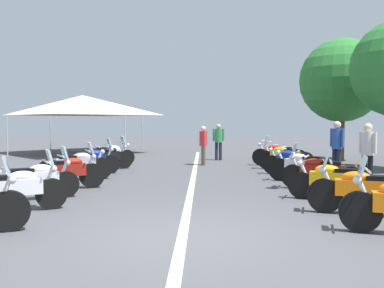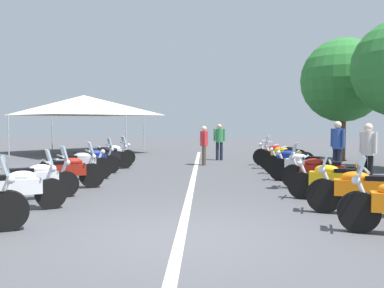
{
  "view_description": "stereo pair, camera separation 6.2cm",
  "coord_description": "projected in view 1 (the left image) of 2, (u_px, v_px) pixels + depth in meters",
  "views": [
    {
      "loc": [
        -6.26,
        -0.32,
        1.76
      ],
      "look_at": [
        5.35,
        0.0,
        1.13
      ],
      "focal_mm": 39.18,
      "sensor_mm": 36.0,
      "label": 1
    },
    {
      "loc": [
        -6.26,
        -0.38,
        1.76
      ],
      "look_at": [
        5.35,
        0.0,
        1.13
      ],
      "focal_mm": 39.18,
      "sensor_mm": 36.0,
      "label": 2
    }
  ],
  "objects": [
    {
      "name": "ground_plane",
      "position": [
        182.0,
        237.0,
        6.36
      ],
      "size": [
        80.0,
        80.0,
        0.0
      ],
      "primitive_type": "plane",
      "color": "#4C4C51"
    },
    {
      "name": "motorcycle_right_row_4",
      "position": [
        303.0,
        166.0,
        12.12
      ],
      "size": [
        1.09,
        1.95,
        1.02
      ],
      "rotation": [
        0.0,
        0.0,
        1.11
      ],
      "color": "black",
      "rests_on": "ground_plane"
    },
    {
      "name": "motorcycle_left_row_5",
      "position": [
        91.0,
        160.0,
        13.89
      ],
      "size": [
        1.02,
        1.87,
        1.2
      ],
      "rotation": [
        0.0,
        0.0,
        -1.14
      ],
      "color": "black",
      "rests_on": "ground_plane"
    },
    {
      "name": "motorcycle_left_row_7",
      "position": [
        109.0,
        154.0,
        16.71
      ],
      "size": [
        0.97,
        1.98,
        0.99
      ],
      "rotation": [
        0.0,
        0.0,
        -1.2
      ],
      "color": "black",
      "rests_on": "ground_plane"
    },
    {
      "name": "motorcycle_right_row_7",
      "position": [
        279.0,
        154.0,
        16.48
      ],
      "size": [
        1.05,
        2.06,
        1.02
      ],
      "rotation": [
        0.0,
        0.0,
        1.16
      ],
      "color": "black",
      "rests_on": "ground_plane"
    },
    {
      "name": "motorcycle_left_row_3",
      "position": [
        66.0,
        171.0,
        10.8
      ],
      "size": [
        1.03,
        1.87,
        1.22
      ],
      "rotation": [
        0.0,
        0.0,
        -1.13
      ],
      "color": "black",
      "rests_on": "ground_plane"
    },
    {
      "name": "bystander_1",
      "position": [
        203.0,
        142.0,
        16.81
      ],
      "size": [
        0.52,
        0.32,
        1.58
      ],
      "rotation": [
        0.0,
        0.0,
        4.87
      ],
      "color": "brown",
      "rests_on": "ground_plane"
    },
    {
      "name": "motorcycle_left_row_4",
      "position": [
        76.0,
        165.0,
        12.46
      ],
      "size": [
        1.12,
        2.01,
        1.01
      ],
      "rotation": [
        0.0,
        0.0,
        -1.11
      ],
      "color": "black",
      "rests_on": "ground_plane"
    },
    {
      "name": "motorcycle_right_row_6",
      "position": [
        285.0,
        157.0,
        15.21
      ],
      "size": [
        1.03,
        1.95,
        1.23
      ],
      "rotation": [
        0.0,
        0.0,
        1.15
      ],
      "color": "black",
      "rests_on": "ground_plane"
    },
    {
      "name": "lane_centre_stripe",
      "position": [
        193.0,
        181.0,
        12.29
      ],
      "size": [
        23.47,
        0.16,
        0.01
      ],
      "primitive_type": "cube",
      "color": "beige",
      "rests_on": "ground_plane"
    },
    {
      "name": "motorcycle_left_row_2",
      "position": [
        34.0,
        180.0,
        9.34
      ],
      "size": [
        1.21,
        1.82,
        1.19
      ],
      "rotation": [
        0.0,
        0.0,
        -1.01
      ],
      "color": "black",
      "rests_on": "ground_plane"
    },
    {
      "name": "motorcycle_left_row_6",
      "position": [
        106.0,
        157.0,
        15.32
      ],
      "size": [
        1.1,
        1.89,
        1.21
      ],
      "rotation": [
        0.0,
        0.0,
        -1.09
      ],
      "color": "black",
      "rests_on": "ground_plane"
    },
    {
      "name": "motorcycle_right_row_1",
      "position": [
        365.0,
        190.0,
        7.85
      ],
      "size": [
        0.85,
        2.11,
        1.22
      ],
      "rotation": [
        0.0,
        0.0,
        1.32
      ],
      "color": "black",
      "rests_on": "ground_plane"
    },
    {
      "name": "traffic_cone_0",
      "position": [
        356.0,
        173.0,
        11.91
      ],
      "size": [
        0.36,
        0.36,
        0.61
      ],
      "color": "orange",
      "rests_on": "ground_plane"
    },
    {
      "name": "roadside_tree_1",
      "position": [
        342.0,
        81.0,
        18.69
      ],
      "size": [
        3.72,
        3.72,
        5.46
      ],
      "color": "brown",
      "rests_on": "ground_plane"
    },
    {
      "name": "motorcycle_right_row_3",
      "position": [
        321.0,
        172.0,
        10.8
      ],
      "size": [
        0.95,
        1.99,
        1.2
      ],
      "rotation": [
        0.0,
        0.0,
        1.23
      ],
      "color": "black",
      "rests_on": "ground_plane"
    },
    {
      "name": "bystander_2",
      "position": [
        368.0,
        149.0,
        11.26
      ],
      "size": [
        0.46,
        0.33,
        1.71
      ],
      "rotation": [
        0.0,
        0.0,
        5.3
      ],
      "color": "black",
      "rests_on": "ground_plane"
    },
    {
      "name": "bystander_0",
      "position": [
        218.0,
        139.0,
        18.97
      ],
      "size": [
        0.32,
        0.53,
        1.64
      ],
      "rotation": [
        0.0,
        0.0,
        3.2
      ],
      "color": "#1E2338",
      "rests_on": "ground_plane"
    },
    {
      "name": "motorcycle_right_row_2",
      "position": [
        334.0,
        181.0,
        9.26
      ],
      "size": [
        0.97,
        1.98,
        0.99
      ],
      "rotation": [
        0.0,
        0.0,
        1.21
      ],
      "color": "black",
      "rests_on": "ground_plane"
    },
    {
      "name": "bystander_3",
      "position": [
        337.0,
        144.0,
        13.47
      ],
      "size": [
        0.46,
        0.33,
        1.77
      ],
      "rotation": [
        0.0,
        0.0,
        2.16
      ],
      "color": "#1E2338",
      "rests_on": "ground_plane"
    },
    {
      "name": "motorcycle_right_row_5",
      "position": [
        292.0,
        161.0,
        13.72
      ],
      "size": [
        1.0,
        1.89,
        0.99
      ],
      "rotation": [
        0.0,
        0.0,
        1.16
      ],
      "color": "black",
      "rests_on": "ground_plane"
    },
    {
      "name": "motorcycle_left_row_1",
      "position": [
        14.0,
        189.0,
        8.07
      ],
      "size": [
        1.14,
        1.86,
        1.2
      ],
      "rotation": [
        0.0,
        0.0,
        -1.06
      ],
      "color": "black",
      "rests_on": "ground_plane"
    },
    {
      "name": "event_tent",
      "position": [
        83.0,
        105.0,
        23.04
      ],
      "size": [
        6.4,
        6.4,
        3.2
      ],
      "color": "beige",
      "rests_on": "ground_plane"
    }
  ]
}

